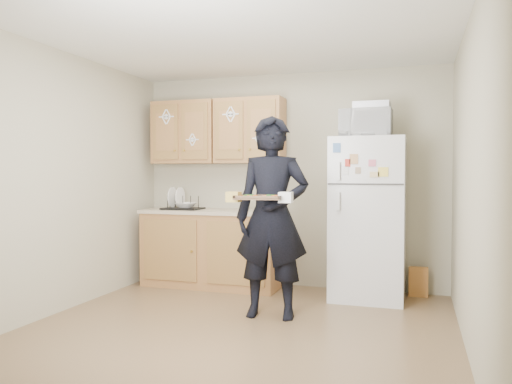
% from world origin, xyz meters
% --- Properties ---
extents(floor, '(3.60, 3.60, 0.00)m').
position_xyz_m(floor, '(0.00, 0.00, 0.00)').
color(floor, brown).
rests_on(floor, ground).
extents(ceiling, '(3.60, 3.60, 0.00)m').
position_xyz_m(ceiling, '(0.00, 0.00, 2.50)').
color(ceiling, silver).
rests_on(ceiling, wall_back).
extents(wall_back, '(3.60, 0.04, 2.50)m').
position_xyz_m(wall_back, '(0.00, 1.80, 1.25)').
color(wall_back, '#ABA48A').
rests_on(wall_back, floor).
extents(wall_front, '(3.60, 0.04, 2.50)m').
position_xyz_m(wall_front, '(0.00, -1.80, 1.25)').
color(wall_front, '#ABA48A').
rests_on(wall_front, floor).
extents(wall_left, '(0.04, 3.60, 2.50)m').
position_xyz_m(wall_left, '(-1.80, 0.00, 1.25)').
color(wall_left, '#ABA48A').
rests_on(wall_left, floor).
extents(wall_right, '(0.04, 3.60, 2.50)m').
position_xyz_m(wall_right, '(1.80, 0.00, 1.25)').
color(wall_right, '#ABA48A').
rests_on(wall_right, floor).
extents(refrigerator, '(0.75, 0.70, 1.70)m').
position_xyz_m(refrigerator, '(0.95, 1.43, 0.85)').
color(refrigerator, silver).
rests_on(refrigerator, floor).
extents(base_cabinet, '(1.60, 0.60, 0.86)m').
position_xyz_m(base_cabinet, '(-0.85, 1.48, 0.43)').
color(base_cabinet, olive).
rests_on(base_cabinet, floor).
extents(countertop, '(1.64, 0.64, 0.04)m').
position_xyz_m(countertop, '(-0.85, 1.48, 0.88)').
color(countertop, '#C0AA94').
rests_on(countertop, base_cabinet).
extents(upper_cab_left, '(0.80, 0.33, 0.75)m').
position_xyz_m(upper_cab_left, '(-1.25, 1.61, 1.83)').
color(upper_cab_left, olive).
rests_on(upper_cab_left, wall_back).
extents(upper_cab_right, '(0.80, 0.33, 0.75)m').
position_xyz_m(upper_cab_right, '(-0.43, 1.61, 1.83)').
color(upper_cab_right, olive).
rests_on(upper_cab_right, wall_back).
extents(cereal_box, '(0.20, 0.07, 0.32)m').
position_xyz_m(cereal_box, '(1.47, 1.67, 0.16)').
color(cereal_box, gold).
rests_on(cereal_box, floor).
extents(person, '(0.71, 0.50, 1.85)m').
position_xyz_m(person, '(0.17, 0.46, 0.93)').
color(person, black).
rests_on(person, floor).
extents(baking_tray, '(0.43, 0.33, 0.04)m').
position_xyz_m(baking_tray, '(0.15, 0.16, 1.11)').
color(baking_tray, black).
rests_on(baking_tray, person).
extents(pizza_front_left, '(0.13, 0.13, 0.02)m').
position_xyz_m(pizza_front_left, '(0.06, 0.09, 1.13)').
color(pizza_front_left, orange).
rests_on(pizza_front_left, baking_tray).
extents(pizza_front_right, '(0.13, 0.13, 0.02)m').
position_xyz_m(pizza_front_right, '(0.25, 0.10, 1.13)').
color(pizza_front_right, orange).
rests_on(pizza_front_right, baking_tray).
extents(pizza_back_left, '(0.13, 0.13, 0.02)m').
position_xyz_m(pizza_back_left, '(0.05, 0.22, 1.13)').
color(pizza_back_left, orange).
rests_on(pizza_back_left, baking_tray).
extents(pizza_back_right, '(0.13, 0.13, 0.02)m').
position_xyz_m(pizza_back_right, '(0.23, 0.24, 1.13)').
color(pizza_back_right, orange).
rests_on(pizza_back_right, baking_tray).
extents(microwave, '(0.53, 0.36, 0.29)m').
position_xyz_m(microwave, '(0.93, 1.38, 1.85)').
color(microwave, silver).
rests_on(microwave, refrigerator).
extents(foil_pan, '(0.38, 0.27, 0.08)m').
position_xyz_m(foil_pan, '(0.98, 1.41, 2.03)').
color(foil_pan, '#B0B0B7').
rests_on(foil_pan, microwave).
extents(dish_rack, '(0.45, 0.34, 0.18)m').
position_xyz_m(dish_rack, '(-1.22, 1.44, 0.99)').
color(dish_rack, black).
rests_on(dish_rack, countertop).
extents(bowl, '(0.26, 0.26, 0.06)m').
position_xyz_m(bowl, '(-1.18, 1.44, 0.95)').
color(bowl, silver).
rests_on(bowl, dish_rack).
extents(soap_bottle, '(0.09, 0.10, 0.18)m').
position_xyz_m(soap_bottle, '(-0.42, 1.41, 0.99)').
color(soap_bottle, silver).
rests_on(soap_bottle, countertop).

